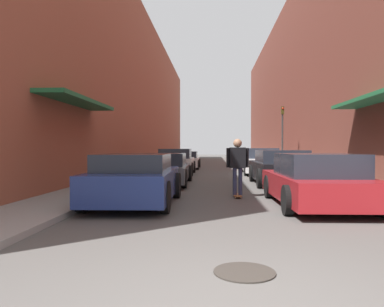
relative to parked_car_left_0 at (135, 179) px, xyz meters
The scene contains 16 objects.
ground 14.06m from the parked_car_left_0, 80.94° to the left, with size 109.89×109.89×0.00m, color #4C4947.
curb_strip_left 18.97m from the parked_car_left_0, 95.73° to the left, with size 1.80×49.95×0.12m.
curb_strip_right 19.90m from the parked_car_left_0, 71.50° to the left, with size 1.80×49.95×0.12m.
building_row_left 20.07m from the parked_car_left_0, 104.25° to the left, with size 4.90×49.95×11.06m.
building_row_right 21.68m from the parked_car_left_0, 63.97° to the left, with size 4.90×49.95×12.10m.
parked_car_left_0 is the anchor object (origin of this frame).
parked_car_left_1 5.16m from the parked_car_left_0, 89.43° to the left, with size 1.92×4.63×1.20m.
parked_car_left_2 10.56m from the parked_car_left_0, 90.28° to the left, with size 1.93×3.98×1.36m.
parked_car_left_3 16.21m from the parked_car_left_0, 89.73° to the left, with size 1.85×4.63×1.17m.
parked_car_right_0 4.41m from the parked_car_left_0, ahead, with size 2.03×4.42×1.27m.
parked_car_right_1 6.86m from the parked_car_left_0, 49.27° to the left, with size 2.04×4.29×1.32m.
parked_car_right_2 12.03m from the parked_car_left_0, 68.17° to the left, with size 1.97×4.76×1.39m.
parked_car_right_3 17.97m from the parked_car_left_0, 75.82° to the left, with size 2.01×4.74×1.22m.
skateboarder 3.05m from the parked_car_left_0, 29.99° to the left, with size 0.64×0.78×1.67m.
manhole_cover 5.48m from the parked_car_left_0, 65.18° to the right, with size 0.70×0.70×0.02m.
traffic_light 14.66m from the parked_car_left_0, 65.57° to the left, with size 0.16×0.22×3.73m.
Camera 1 is at (-0.27, -3.06, 1.41)m, focal length 35.00 mm.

